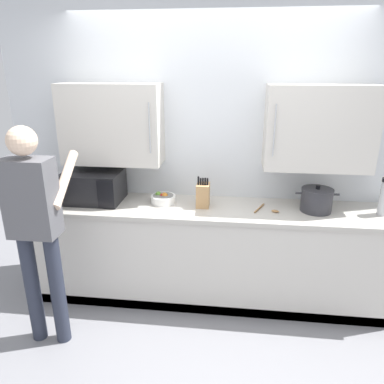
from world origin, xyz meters
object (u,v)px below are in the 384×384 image
at_px(microwave_oven, 90,187).
at_px(stock_pot, 317,200).
at_px(wooden_spoon, 267,210).
at_px(person_figure, 35,221).
at_px(fruit_bowl, 163,198).
at_px(knife_block, 203,195).

relative_size(microwave_oven, stock_pot, 2.10).
relative_size(wooden_spoon, person_figure, 0.13).
distance_m(fruit_bowl, person_figure, 1.09).
height_order(microwave_oven, stock_pot, microwave_oven).
relative_size(stock_pot, person_figure, 0.21).
bearing_deg(microwave_oven, knife_block, -0.59).
distance_m(microwave_oven, fruit_bowl, 0.67).
height_order(microwave_oven, wooden_spoon, microwave_oven).
bearing_deg(microwave_oven, stock_pot, -0.27).
bearing_deg(microwave_oven, fruit_bowl, 2.38).
height_order(knife_block, fruit_bowl, knife_block).
height_order(microwave_oven, person_figure, person_figure).
xyz_separation_m(knife_block, stock_pot, (0.96, 0.00, -0.01)).
height_order(fruit_bowl, person_figure, person_figure).
distance_m(wooden_spoon, person_figure, 1.83).
relative_size(knife_block, wooden_spoon, 1.27).
bearing_deg(stock_pot, fruit_bowl, 178.39).
bearing_deg(knife_block, person_figure, -147.64).
relative_size(knife_block, fruit_bowl, 1.25).
height_order(knife_block, wooden_spoon, knife_block).
xyz_separation_m(microwave_oven, person_figure, (-0.12, -0.73, -0.02)).
relative_size(fruit_bowl, person_figure, 0.13).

